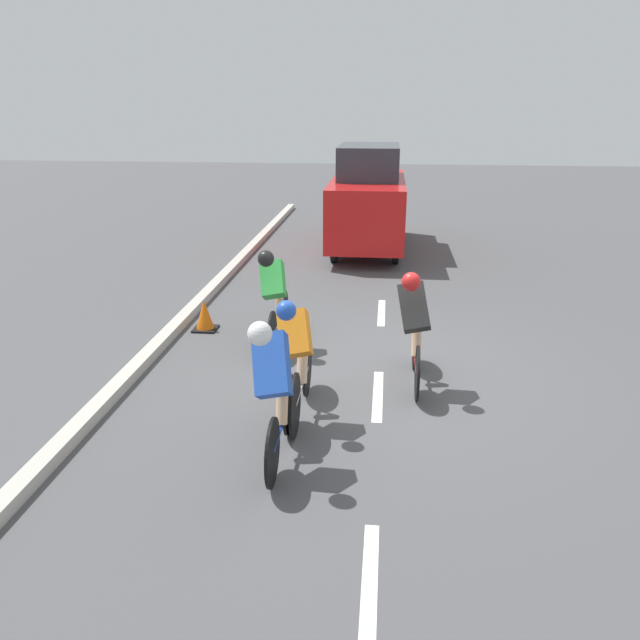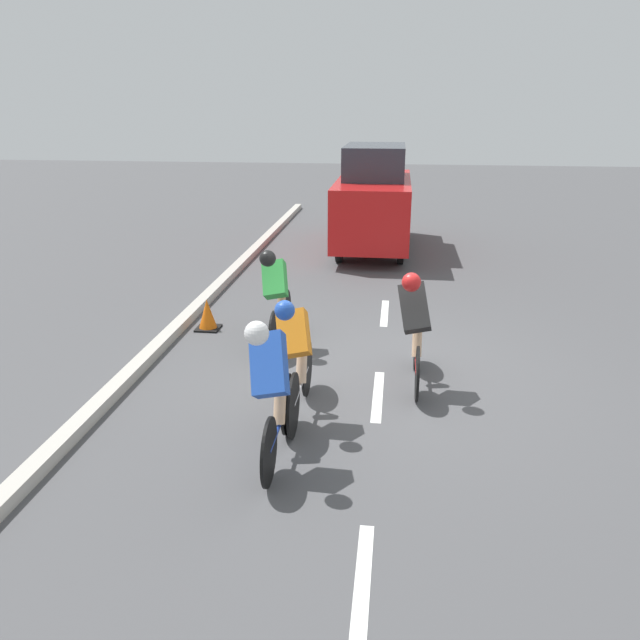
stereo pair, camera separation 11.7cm
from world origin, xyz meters
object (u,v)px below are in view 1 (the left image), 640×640
at_px(cyclist_blue, 274,386).
at_px(cyclist_black, 414,325).
at_px(support_car, 368,199).
at_px(traffic_cone, 205,316).
at_px(cyclist_green, 274,294).
at_px(cyclist_orange, 297,355).

bearing_deg(cyclist_blue, cyclist_black, -126.05).
height_order(cyclist_blue, support_car, support_car).
relative_size(cyclist_blue, support_car, 0.37).
relative_size(cyclist_black, traffic_cone, 3.31).
relative_size(cyclist_blue, cyclist_green, 0.96).
bearing_deg(cyclist_blue, cyclist_green, -79.91).
height_order(cyclist_orange, support_car, support_car).
bearing_deg(cyclist_orange, support_car, -93.07).
bearing_deg(cyclist_black, cyclist_blue, 53.95).
xyz_separation_m(support_car, traffic_cone, (2.32, 6.07, -0.97)).
xyz_separation_m(cyclist_blue, cyclist_black, (-1.40, -1.92, -0.01)).
height_order(cyclist_blue, cyclist_green, cyclist_blue).
distance_m(cyclist_orange, traffic_cone, 3.30).
bearing_deg(cyclist_green, support_car, -99.54).
relative_size(cyclist_green, support_car, 0.38).
distance_m(cyclist_orange, cyclist_black, 1.64).
relative_size(cyclist_blue, cyclist_orange, 0.95).
height_order(cyclist_black, traffic_cone, cyclist_black).
xyz_separation_m(cyclist_green, support_car, (-1.11, -6.59, 0.42)).
distance_m(cyclist_blue, cyclist_black, 2.38).
height_order(cyclist_green, support_car, support_car).
xyz_separation_m(cyclist_orange, cyclist_black, (-1.31, -0.98, 0.06)).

